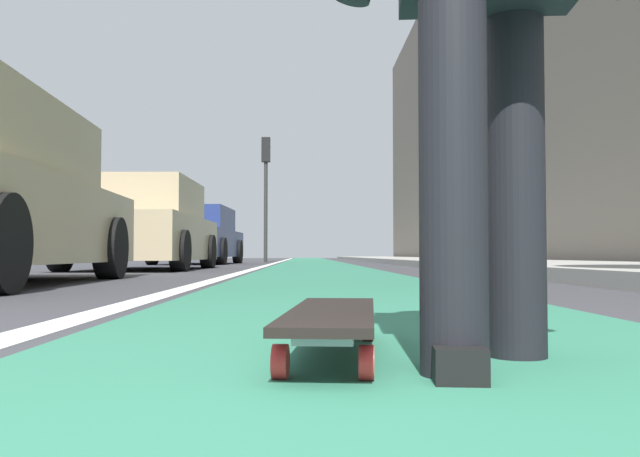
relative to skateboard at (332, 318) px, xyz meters
name	(u,v)px	position (x,y,z in m)	size (l,w,h in m)	color
ground_plane	(320,271)	(8.91, -0.18, -0.09)	(80.00, 80.00, 0.00)	#38383D
bike_lane_paint	(311,261)	(22.91, -0.18, -0.09)	(56.00, 1.92, 0.00)	#2D7256
lane_stripe_white	(276,263)	(18.91, 0.93, -0.09)	(52.00, 0.16, 0.01)	silver
sidewalk_curb	(441,261)	(16.91, -3.69, -0.03)	(52.00, 3.20, 0.13)	#9E9B93
building_facade	(488,83)	(20.91, -6.15, 5.98)	(40.00, 1.20, 12.14)	#6F665B
skateboard	(332,318)	(0.00, 0.00, 0.00)	(0.86, 0.28, 0.11)	red
parked_car_mid	(142,227)	(9.51, 2.74, 0.60)	(4.06, 2.04, 1.47)	tan
parked_car_far	(198,237)	(16.31, 2.90, 0.63)	(4.62, 2.07, 1.49)	navy
traffic_light	(266,176)	(20.31, 1.33, 2.73)	(0.33, 0.28, 4.07)	#2D2D2D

